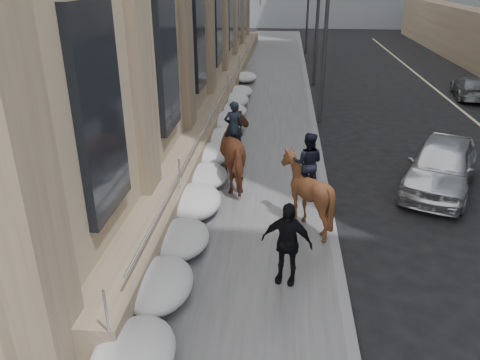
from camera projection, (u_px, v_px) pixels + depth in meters
name	position (u px, v px, depth m)	size (l,w,h in m)	color
ground	(225.00, 305.00, 10.28)	(140.00, 140.00, 0.00)	black
sidewalk	(254.00, 147.00, 19.34)	(5.00, 80.00, 0.12)	#48484A
curb	(318.00, 149.00, 19.12)	(0.24, 80.00, 0.12)	slate
streetlight_mid	(323.00, 23.00, 20.89)	(1.71, 0.24, 8.00)	#2D2D30
traffic_signal	(302.00, 19.00, 28.45)	(4.10, 0.22, 6.00)	#2D2D30
snow_bank	(214.00, 153.00, 17.58)	(1.70, 18.10, 0.76)	silver
mounted_horse_left	(239.00, 151.00, 15.40)	(2.00, 2.95, 2.79)	#552B19
mounted_horse_right	(306.00, 188.00, 12.86)	(1.89, 2.07, 2.69)	#442513
pedestrian	(287.00, 243.00, 10.53)	(1.18, 0.49, 2.01)	black
car_silver	(442.00, 165.00, 15.44)	(2.00, 4.96, 1.69)	silver
car_grey	(471.00, 87.00, 26.74)	(1.71, 4.20, 1.22)	slate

